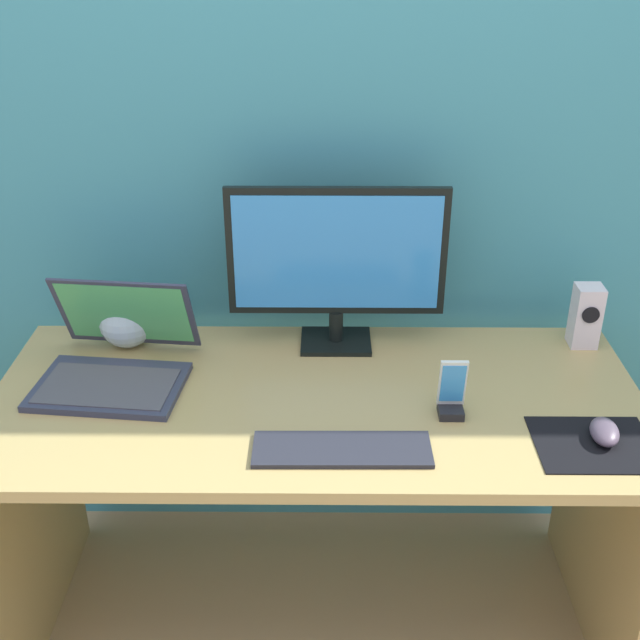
% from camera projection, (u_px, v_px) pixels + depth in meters
% --- Properties ---
extents(ground_plane, '(8.00, 8.00, 0.00)m').
position_uv_depth(ground_plane, '(317.00, 615.00, 2.16)').
color(ground_plane, tan).
extents(wall_back, '(6.00, 0.04, 2.50)m').
position_uv_depth(wall_back, '(318.00, 118.00, 1.96)').
color(wall_back, teal).
rests_on(wall_back, ground_plane).
extents(desk, '(1.51, 0.68, 0.71)m').
position_uv_depth(desk, '(317.00, 445.00, 1.90)').
color(desk, tan).
rests_on(desk, ground_plane).
extents(monitor, '(0.54, 0.14, 0.42)m').
position_uv_depth(monitor, '(337.00, 261.00, 1.94)').
color(monitor, black).
rests_on(monitor, desk).
extents(speaker_right, '(0.07, 0.07, 0.16)m').
position_uv_depth(speaker_right, '(586.00, 316.00, 2.01)').
color(speaker_right, silver).
rests_on(speaker_right, desk).
extents(laptop, '(0.37, 0.36, 0.23)m').
position_uv_depth(laptop, '(115.00, 361.00, 1.88)').
color(laptop, '#313447').
rests_on(laptop, desk).
extents(fishbowl, '(0.14, 0.14, 0.14)m').
position_uv_depth(fishbowl, '(126.00, 321.00, 2.02)').
color(fishbowl, silver).
rests_on(fishbowl, desk).
extents(keyboard_external, '(0.37, 0.12, 0.01)m').
position_uv_depth(keyboard_external, '(342.00, 449.00, 1.64)').
color(keyboard_external, '#25262E').
rests_on(keyboard_external, desk).
extents(mousepad, '(0.25, 0.20, 0.00)m').
position_uv_depth(mousepad, '(594.00, 444.00, 1.67)').
color(mousepad, black).
rests_on(mousepad, desk).
extents(mouse, '(0.08, 0.11, 0.04)m').
position_uv_depth(mouse, '(604.00, 432.00, 1.67)').
color(mouse, '#554654').
rests_on(mouse, mousepad).
extents(phone_in_dock, '(0.06, 0.05, 0.14)m').
position_uv_depth(phone_in_dock, '(452.00, 396.00, 1.75)').
color(phone_in_dock, black).
rests_on(phone_in_dock, desk).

